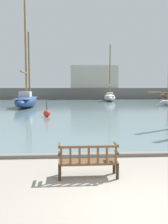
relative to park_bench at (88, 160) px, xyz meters
The scene contains 8 objects.
ground_plane 2.03m from the park_bench, 65.98° to the right, with size 160.00×160.00×0.00m, color gray.
harbor_water 42.21m from the park_bench, 88.91° to the left, with size 100.00×80.00×0.08m, color slate.
quay_edge_kerb 2.24m from the park_bench, 68.55° to the left, with size 40.00×0.30×0.12m, color slate.
park_bench is the anchor object (origin of this frame).
sailboat_distant_harbor 25.24m from the park_bench, 103.05° to the left, with size 2.38×9.28×12.84m.
sailboat_centre_channel 39.33m from the park_bench, 79.71° to the left, with size 3.06×9.60×10.21m.
channel_buoy 14.01m from the park_bench, 99.38° to the left, with size 0.56×0.56×1.26m.
far_breakwater 46.76m from the park_bench, 87.76° to the left, with size 50.22×2.40×7.19m.
Camera 1 is at (-1.32, -4.75, 2.42)m, focal length 40.00 mm.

